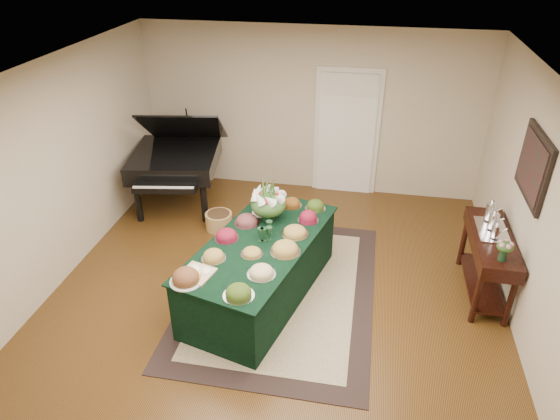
% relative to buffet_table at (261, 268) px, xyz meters
% --- Properties ---
extents(ground, '(6.00, 6.00, 0.00)m').
position_rel_buffet_table_xyz_m(ground, '(0.18, 0.02, -0.40)').
color(ground, black).
rests_on(ground, ground).
extents(area_rug, '(2.30, 3.21, 0.01)m').
position_rel_buffet_table_xyz_m(area_rug, '(0.22, 0.13, -0.39)').
color(area_rug, black).
rests_on(area_rug, ground).
extents(kitchen_doorway, '(1.05, 0.07, 2.10)m').
position_rel_buffet_table_xyz_m(kitchen_doorway, '(0.78, 2.99, 0.62)').
color(kitchen_doorway, silver).
rests_on(kitchen_doorway, ground).
extents(buffet_table, '(1.64, 2.50, 0.79)m').
position_rel_buffet_table_xyz_m(buffet_table, '(0.00, 0.00, 0.00)').
color(buffet_table, black).
rests_on(buffet_table, ground).
extents(food_platters, '(1.43, 2.30, 0.13)m').
position_rel_buffet_table_xyz_m(food_platters, '(-0.00, 0.01, 0.44)').
color(food_platters, silver).
rests_on(food_platters, buffet_table).
extents(cutting_board, '(0.40, 0.40, 0.10)m').
position_rel_buffet_table_xyz_m(cutting_board, '(-0.52, -0.72, 0.43)').
color(cutting_board, tan).
rests_on(cutting_board, buffet_table).
extents(green_goblets, '(0.17, 0.25, 0.18)m').
position_rel_buffet_table_xyz_m(green_goblets, '(0.05, 0.06, 0.48)').
color(green_goblets, black).
rests_on(green_goblets, buffet_table).
extents(floral_centerpiece, '(0.45, 0.45, 0.45)m').
position_rel_buffet_table_xyz_m(floral_centerpiece, '(-0.01, 0.51, 0.66)').
color(floral_centerpiece, black).
rests_on(floral_centerpiece, buffet_table).
extents(grand_piano, '(1.56, 1.74, 1.62)m').
position_rel_buffet_table_xyz_m(grand_piano, '(-1.80, 2.00, 0.40)').
color(grand_piano, black).
rests_on(grand_piano, ground).
extents(wicker_basket, '(0.40, 0.40, 0.25)m').
position_rel_buffet_table_xyz_m(wicker_basket, '(-0.96, 1.40, -0.27)').
color(wicker_basket, '#A47C42').
rests_on(wicker_basket, ground).
extents(mahogany_sideboard, '(0.45, 1.36, 0.84)m').
position_rel_buffet_table_xyz_m(mahogany_sideboard, '(2.67, 0.55, 0.25)').
color(mahogany_sideboard, black).
rests_on(mahogany_sideboard, ground).
extents(tea_service, '(0.34, 0.58, 0.30)m').
position_rel_buffet_table_xyz_m(tea_service, '(2.67, 0.70, 0.56)').
color(tea_service, silver).
rests_on(tea_service, mahogany_sideboard).
extents(pink_bouquet, '(0.19, 0.19, 0.25)m').
position_rel_buffet_table_xyz_m(pink_bouquet, '(2.67, 0.06, 0.60)').
color(pink_bouquet, black).
rests_on(pink_bouquet, mahogany_sideboard).
extents(wall_painting, '(0.05, 0.95, 0.75)m').
position_rel_buffet_table_xyz_m(wall_painting, '(2.89, 0.55, 1.35)').
color(wall_painting, black).
rests_on(wall_painting, ground).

